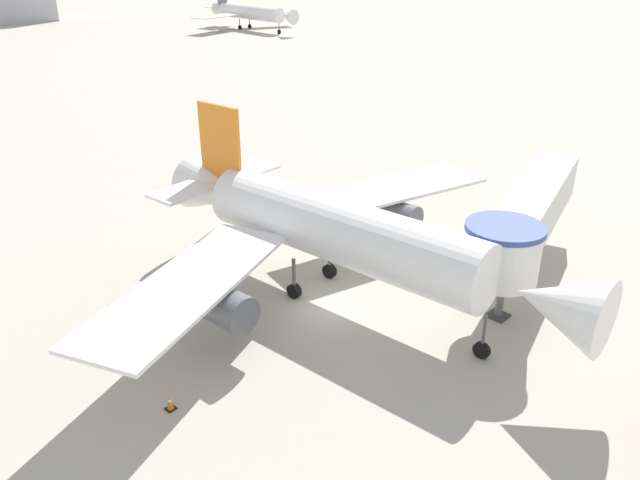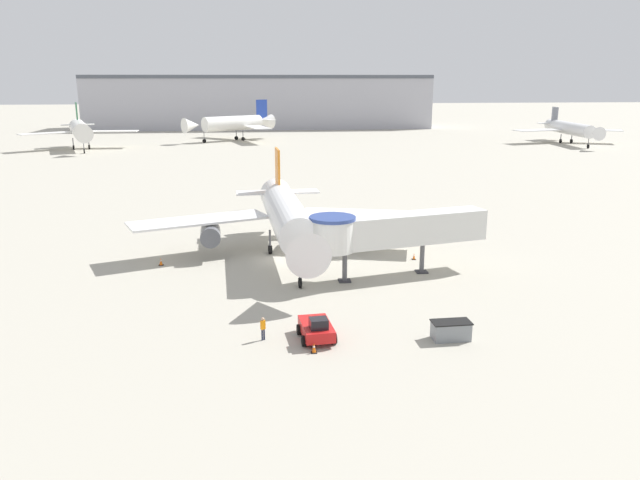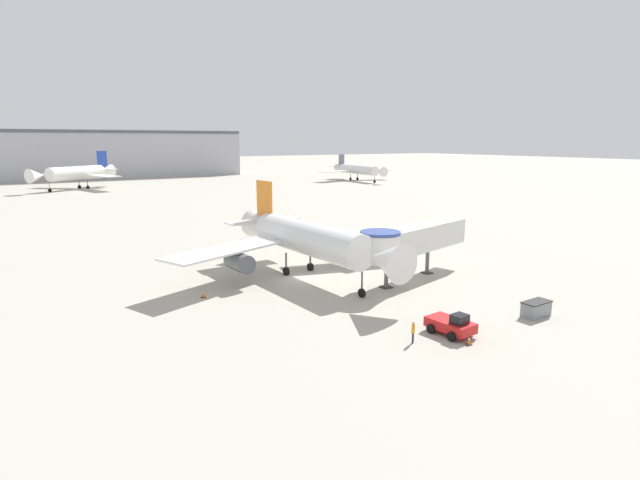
# 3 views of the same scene
# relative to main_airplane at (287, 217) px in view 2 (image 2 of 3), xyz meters

# --- Properties ---
(ground_plane) EXTENTS (800.00, 800.00, 0.00)m
(ground_plane) POSITION_rel_main_airplane_xyz_m (-1.12, -0.79, -4.27)
(ground_plane) COLOR #A8A393
(main_airplane) EXTENTS (32.35, 27.65, 10.11)m
(main_airplane) POSITION_rel_main_airplane_xyz_m (0.00, 0.00, 0.00)
(main_airplane) COLOR white
(main_airplane) RESTS_ON ground_plane
(jet_bridge) EXTENTS (17.05, 7.09, 6.11)m
(jet_bridge) POSITION_rel_main_airplane_xyz_m (8.69, -7.36, 0.16)
(jet_bridge) COLOR silver
(jet_bridge) RESTS_ON ground_plane
(pushback_tug_red) EXTENTS (2.67, 3.89, 1.86)m
(pushback_tug_red) POSITION_rel_main_airplane_xyz_m (0.99, -21.02, -3.45)
(pushback_tug_red) COLOR red
(pushback_tug_red) RESTS_ON ground_plane
(service_container_gray) EXTENTS (2.81, 1.53, 1.34)m
(service_container_gray) POSITION_rel_main_airplane_xyz_m (10.38, -21.93, -3.60)
(service_container_gray) COLOR gray
(service_container_gray) RESTS_ON ground_plane
(traffic_cone_apron_front) EXTENTS (0.41, 0.41, 0.68)m
(traffic_cone_apron_front) POSITION_rel_main_airplane_xyz_m (0.60, -23.19, -3.94)
(traffic_cone_apron_front) COLOR black
(traffic_cone_apron_front) RESTS_ON ground_plane
(traffic_cone_starboard_wing) EXTENTS (0.39, 0.39, 0.65)m
(traffic_cone_starboard_wing) POSITION_rel_main_airplane_xyz_m (12.71, -2.10, -3.96)
(traffic_cone_starboard_wing) COLOR black
(traffic_cone_starboard_wing) RESTS_ON ground_plane
(traffic_cone_port_wing) EXTENTS (0.45, 0.45, 0.75)m
(traffic_cone_port_wing) POSITION_rel_main_airplane_xyz_m (-12.54, -1.62, -3.91)
(traffic_cone_port_wing) COLOR black
(traffic_cone_port_wing) RESTS_ON ground_plane
(ground_crew_marshaller) EXTENTS (0.37, 0.34, 1.69)m
(ground_crew_marshaller) POSITION_rel_main_airplane_xyz_m (-2.75, -20.74, -3.29)
(ground_crew_marshaller) COLOR #1E2338
(ground_crew_marshaller) RESTS_ON ground_plane
(background_jet_blue_tail) EXTENTS (26.95, 28.62, 11.62)m
(background_jet_blue_tail) POSITION_rel_main_airplane_xyz_m (-9.39, 124.65, 0.80)
(background_jet_blue_tail) COLOR white
(background_jet_blue_tail) RESTS_ON ground_plane
(background_jet_green_tail) EXTENTS (28.25, 26.25, 11.61)m
(background_jet_green_tail) POSITION_rel_main_airplane_xyz_m (-47.55, 104.09, 0.80)
(background_jet_green_tail) COLOR white
(background_jet_green_tail) RESTS_ON ground_plane
(background_jet_gray_tail) EXTENTS (31.11, 32.18, 9.61)m
(background_jet_gray_tail) POSITION_rel_main_airplane_xyz_m (84.21, 106.33, -0.02)
(background_jet_gray_tail) COLOR white
(background_jet_gray_tail) RESTS_ON ground_plane
(terminal_building) EXTENTS (122.87, 25.87, 18.94)m
(terminal_building) POSITION_rel_main_airplane_xyz_m (-1.29, 174.21, 5.21)
(terminal_building) COLOR #A8A8B2
(terminal_building) RESTS_ON ground_plane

